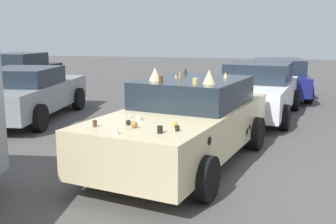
{
  "coord_description": "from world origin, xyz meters",
  "views": [
    {
      "loc": [
        -6.73,
        -1.35,
        2.26
      ],
      "look_at": [
        0.0,
        0.3,
        0.9
      ],
      "focal_mm": 43.28,
      "sensor_mm": 36.0,
      "label": 1
    }
  ],
  "objects_px": {
    "parked_sedan_near_left": "(257,90)",
    "parked_sedan_row_back_far": "(278,78)",
    "art_car_decorated": "(187,121)",
    "parked_sedan_behind_left": "(28,93)",
    "parked_sedan_far_right": "(16,72)"
  },
  "relations": [
    {
      "from": "parked_sedan_far_right",
      "to": "parked_sedan_behind_left",
      "type": "bearing_deg",
      "value": 36.71
    },
    {
      "from": "art_car_decorated",
      "to": "parked_sedan_behind_left",
      "type": "xyz_separation_m",
      "value": [
        2.58,
        4.79,
        -0.04
      ]
    },
    {
      "from": "art_car_decorated",
      "to": "parked_sedan_row_back_far",
      "type": "distance_m",
      "value": 8.26
    },
    {
      "from": "parked_sedan_behind_left",
      "to": "parked_sedan_far_right",
      "type": "height_order",
      "value": "parked_sedan_far_right"
    },
    {
      "from": "parked_sedan_near_left",
      "to": "parked_sedan_far_right",
      "type": "bearing_deg",
      "value": -98.16
    },
    {
      "from": "parked_sedan_behind_left",
      "to": "parked_sedan_far_right",
      "type": "relative_size",
      "value": 1.06
    },
    {
      "from": "parked_sedan_near_left",
      "to": "parked_sedan_behind_left",
      "type": "bearing_deg",
      "value": -64.39
    },
    {
      "from": "art_car_decorated",
      "to": "parked_sedan_behind_left",
      "type": "distance_m",
      "value": 5.44
    },
    {
      "from": "parked_sedan_behind_left",
      "to": "parked_sedan_near_left",
      "type": "height_order",
      "value": "parked_sedan_near_left"
    },
    {
      "from": "parked_sedan_far_right",
      "to": "parked_sedan_near_left",
      "type": "height_order",
      "value": "parked_sedan_far_right"
    },
    {
      "from": "parked_sedan_row_back_far",
      "to": "parked_sedan_near_left",
      "type": "bearing_deg",
      "value": 166.58
    },
    {
      "from": "parked_sedan_behind_left",
      "to": "art_car_decorated",
      "type": "bearing_deg",
      "value": -125.82
    },
    {
      "from": "parked_sedan_near_left",
      "to": "parked_sedan_row_back_far",
      "type": "height_order",
      "value": "parked_sedan_near_left"
    },
    {
      "from": "art_car_decorated",
      "to": "parked_sedan_far_right",
      "type": "xyz_separation_m",
      "value": [
        7.19,
        8.25,
        -0.0
      ]
    },
    {
      "from": "art_car_decorated",
      "to": "parked_sedan_near_left",
      "type": "distance_m",
      "value": 4.52
    }
  ]
}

